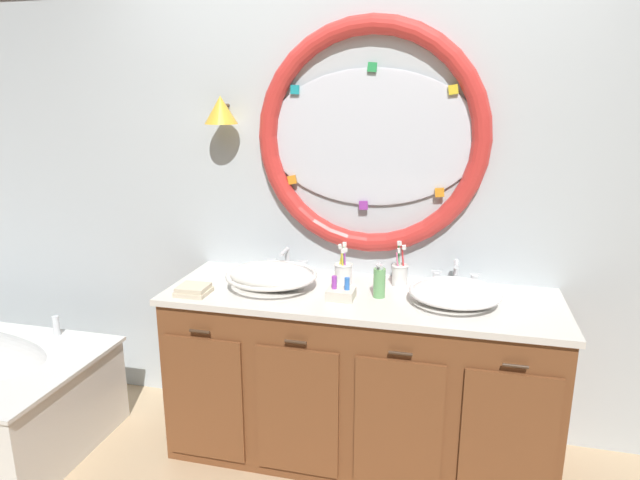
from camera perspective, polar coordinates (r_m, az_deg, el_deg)
ground_plane at (r=2.87m, az=0.62°, el=-23.34°), size 14.00×14.00×0.00m
back_wall_assembly at (r=2.86m, az=3.56°, el=5.90°), size 6.40×0.26×2.60m
vanity_counter at (r=2.81m, az=4.04°, el=-13.72°), size 1.86×0.65×0.85m
sink_basin_left at (r=2.69m, az=-5.04°, el=-3.67°), size 0.45×0.45×0.13m
sink_basin_right at (r=2.56m, az=13.81°, el=-5.31°), size 0.41×0.41×0.11m
faucet_set_left at (r=2.92m, az=-3.46°, el=-2.34°), size 0.22×0.14×0.14m
faucet_set_right at (r=2.80m, az=13.86°, el=-3.58°), size 0.24×0.12×0.14m
toothbrush_holder_left at (r=2.75m, az=2.35°, el=-3.37°), size 0.09×0.09×0.21m
toothbrush_holder_right at (r=2.76m, az=8.26°, el=-3.44°), size 0.08×0.08×0.22m
soap_dispenser at (r=2.58m, az=6.16°, el=-4.34°), size 0.06×0.06×0.17m
folded_hand_towel at (r=2.69m, az=-12.97°, el=-5.07°), size 0.15×0.14×0.04m
toiletry_basket at (r=2.56m, az=2.19°, el=-5.50°), size 0.12×0.11×0.11m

